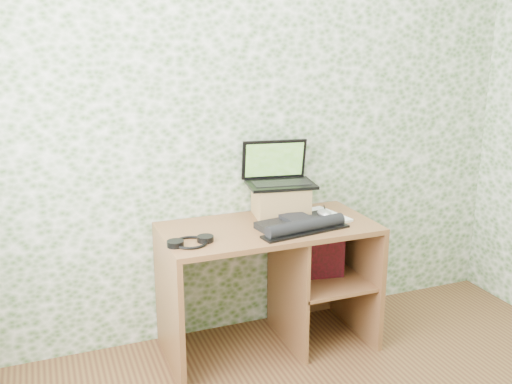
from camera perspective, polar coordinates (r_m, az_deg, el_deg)
name	(u,v)px	position (r m, az deg, el deg)	size (l,w,h in m)	color
wall_back	(249,121)	(3.35, -0.71, 7.15)	(3.50, 3.50, 0.00)	white
desk	(279,266)	(3.35, 2.29, -7.44)	(1.20, 0.60, 0.75)	brown
riser	(281,201)	(3.35, 2.48, -0.90)	(0.30, 0.25, 0.18)	#A07648
laptop	(278,174)	(3.35, 2.23, 1.78)	(0.42, 0.33, 0.26)	black
keyboard	(300,224)	(3.16, 4.46, -3.24)	(0.53, 0.33, 0.07)	black
headphones	(191,242)	(2.95, -6.56, -4.98)	(0.25, 0.19, 0.03)	black
notepad	(321,216)	(3.36, 6.56, -2.44)	(0.22, 0.31, 0.01)	white
mouse	(324,215)	(3.30, 6.83, -2.32)	(0.07, 0.11, 0.04)	#BCBCBE
pen	(325,209)	(3.46, 6.92, -1.73)	(0.01, 0.01, 0.15)	black
red_box	(321,251)	(3.41, 6.50, -5.86)	(0.27, 0.09, 0.32)	maroon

